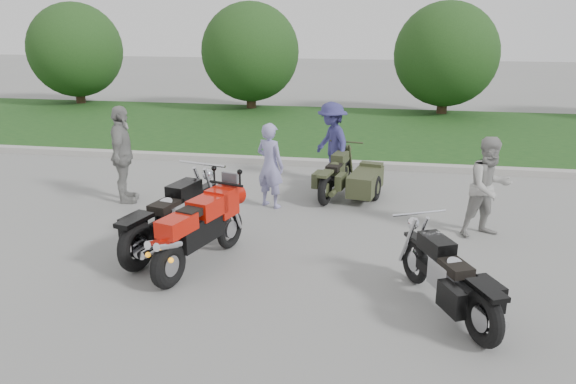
% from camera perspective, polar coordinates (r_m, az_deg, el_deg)
% --- Properties ---
extents(ground, '(80.00, 80.00, 0.00)m').
position_cam_1_polar(ground, '(8.27, -5.56, -7.82)').
color(ground, gray).
rests_on(ground, ground).
extents(curb, '(60.00, 0.30, 0.15)m').
position_cam_1_polar(curb, '(13.78, 1.06, 3.07)').
color(curb, '#A6A39C').
rests_on(curb, ground).
extents(grass_strip, '(60.00, 8.00, 0.14)m').
position_cam_1_polar(grass_strip, '(17.79, 3.18, 6.37)').
color(grass_strip, '#315A1F').
rests_on(grass_strip, ground).
extents(tree_far_left, '(3.60, 3.60, 4.00)m').
position_cam_1_polar(tree_far_left, '(23.98, -20.79, 13.33)').
color(tree_far_left, '#3F2B1C').
rests_on(tree_far_left, ground).
extents(tree_mid_left, '(3.60, 3.60, 4.00)m').
position_cam_1_polar(tree_mid_left, '(21.33, -3.85, 13.99)').
color(tree_mid_left, '#3F2B1C').
rests_on(tree_mid_left, ground).
extents(tree_mid_right, '(3.60, 3.60, 4.00)m').
position_cam_1_polar(tree_mid_right, '(20.81, 15.77, 13.30)').
color(tree_mid_right, '#3F2B1C').
rests_on(tree_mid_right, ground).
extents(sportbike_red, '(0.83, 2.12, 1.03)m').
position_cam_1_polar(sportbike_red, '(8.16, -9.08, -3.68)').
color(sportbike_red, black).
rests_on(sportbike_red, ground).
extents(cruiser_left, '(0.78, 2.51, 0.98)m').
position_cam_1_polar(cruiser_left, '(8.87, -11.92, -2.80)').
color(cruiser_left, black).
rests_on(cruiser_left, ground).
extents(cruiser_right, '(1.11, 2.09, 0.87)m').
position_cam_1_polar(cruiser_right, '(7.18, 16.22, -8.70)').
color(cruiser_right, black).
rests_on(cruiser_right, ground).
extents(cruiser_sidecar, '(1.24, 2.08, 0.81)m').
position_cam_1_polar(cruiser_sidecar, '(11.30, 6.58, 1.27)').
color(cruiser_sidecar, black).
rests_on(cruiser_sidecar, ground).
extents(person_stripe, '(0.70, 0.61, 1.63)m').
position_cam_1_polar(person_stripe, '(10.60, -1.82, 2.72)').
color(person_stripe, '#8D89BA').
rests_on(person_stripe, ground).
extents(person_grey, '(1.01, 0.94, 1.68)m').
position_cam_1_polar(person_grey, '(9.73, 19.75, 0.45)').
color(person_grey, '#9B9A95').
rests_on(person_grey, ground).
extents(person_denim, '(1.18, 1.32, 1.77)m').
position_cam_1_polar(person_denim, '(12.16, 4.46, 4.97)').
color(person_denim, navy).
rests_on(person_denim, ground).
extents(person_back, '(0.74, 1.19, 1.89)m').
position_cam_1_polar(person_back, '(11.30, -16.47, 3.64)').
color(person_back, gray).
rests_on(person_back, ground).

